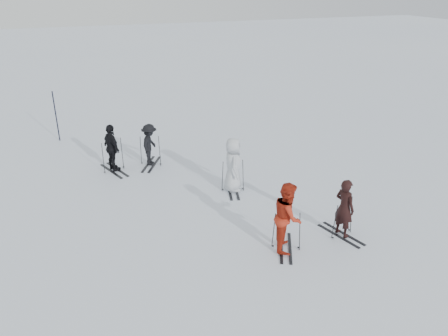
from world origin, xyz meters
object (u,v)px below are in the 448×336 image
skier_grey (233,165)px  piste_marker (56,116)px  skier_uphill_far (150,145)px  skier_red (288,217)px  skier_near_dark (344,209)px  skier_uphill_left (112,149)px

skier_grey → piste_marker: 9.21m
skier_uphill_far → skier_red: bearing=-134.5°
skier_uphill_far → piste_marker: bearing=65.9°
skier_near_dark → piste_marker: size_ratio=0.76×
skier_near_dark → skier_uphill_far: size_ratio=1.05×
skier_near_dark → skier_grey: bearing=11.5°
skier_near_dark → piste_marker: (-7.30, 11.16, 0.27)m
skier_uphill_left → skier_red: bearing=-171.7°
skier_red → skier_uphill_left: size_ratio=1.07×
skier_uphill_left → skier_uphill_far: bearing=-106.2°
skier_near_dark → skier_grey: size_ratio=0.91×
skier_grey → skier_uphill_far: bearing=49.3°
skier_red → skier_near_dark: bearing=-62.7°
skier_near_dark → skier_grey: 4.18m
skier_grey → piste_marker: size_ratio=0.83×
skier_near_dark → piste_marker: bearing=18.5°
skier_red → skier_uphill_far: (-2.22, 6.99, -0.15)m
skier_grey → skier_uphill_far: (-2.17, 3.22, -0.12)m
skier_grey → skier_uphill_left: bearing=64.4°
skier_red → piste_marker: size_ratio=0.85×
skier_red → skier_grey: 3.77m
skier_grey → skier_uphill_left: size_ratio=1.04×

